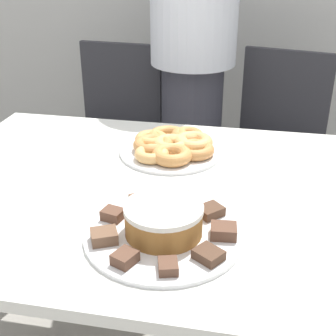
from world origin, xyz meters
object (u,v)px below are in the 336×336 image
at_px(office_chair_left, 113,149).
at_px(office_chair_right, 272,162).
at_px(plate_donuts, 171,151).
at_px(plate_cake, 164,235).
at_px(person_standing, 193,49).
at_px(frosted_cake, 164,219).

distance_m(office_chair_left, office_chair_right, 0.75).
bearing_deg(plate_donuts, plate_cake, -81.27).
height_order(person_standing, office_chair_left, person_standing).
height_order(person_standing, office_chair_right, person_standing).
xyz_separation_m(person_standing, office_chair_left, (-0.37, -0.07, -0.47)).
height_order(office_chair_left, plate_donuts, office_chair_left).
relative_size(plate_cake, frosted_cake, 2.03).
relative_size(office_chair_left, plate_donuts, 2.83).
relative_size(office_chair_right, plate_donuts, 2.83).
bearing_deg(frosted_cake, office_chair_left, 113.35).
bearing_deg(plate_cake, office_chair_right, 75.90).
xyz_separation_m(plate_cake, plate_donuts, (-0.07, 0.46, 0.00)).
height_order(office_chair_right, plate_cake, office_chair_right).
height_order(office_chair_left, frosted_cake, office_chair_left).
distance_m(plate_cake, plate_donuts, 0.46).
height_order(office_chair_left, office_chair_right, same).
bearing_deg(person_standing, frosted_cake, -84.72).
height_order(person_standing, frosted_cake, person_standing).
height_order(office_chair_right, plate_donuts, office_chair_right).
bearing_deg(office_chair_left, frosted_cake, -62.19).
bearing_deg(frosted_cake, plate_donuts, 98.73).
bearing_deg(office_chair_right, plate_donuts, -105.47).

